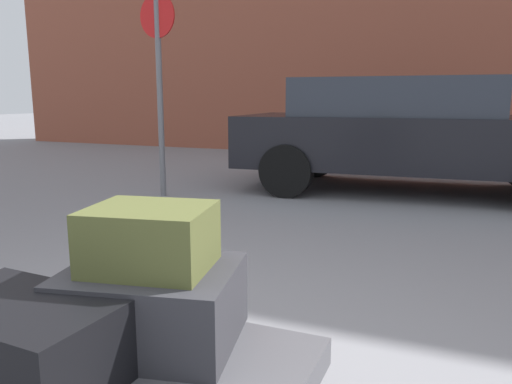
# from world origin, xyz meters

# --- Properties ---
(luggage_cart) EXTENTS (1.23, 0.85, 0.34)m
(luggage_cart) POSITION_xyz_m (0.00, 0.00, 0.27)
(luggage_cart) COLOR #4C4C51
(luggage_cart) RESTS_ON ground_plane
(suitcase_charcoal_front_right) EXTENTS (0.66, 0.59, 0.27)m
(suitcase_charcoal_front_right) POSITION_xyz_m (0.04, 0.16, 0.47)
(suitcase_charcoal_front_right) COLOR #2D2D33
(suitcase_charcoal_front_right) RESTS_ON luggage_cart
(suitcase_black_center) EXTENTS (0.62, 0.41, 0.25)m
(suitcase_black_center) POSITION_xyz_m (-0.17, -0.20, 0.47)
(suitcase_black_center) COLOR black
(suitcase_black_center) RESTS_ON luggage_cart
(duffel_bag_olive_topmost_pile) EXTENTS (0.46, 0.41, 0.21)m
(duffel_bag_olive_topmost_pile) POSITION_xyz_m (0.04, 0.16, 0.72)
(duffel_bag_olive_topmost_pile) COLOR #4C5128
(duffel_bag_olive_topmost_pile) RESTS_ON suitcase_charcoal_front_right
(parked_car) EXTENTS (4.41, 2.14, 1.42)m
(parked_car) POSITION_xyz_m (0.36, 5.34, 0.76)
(parked_car) COLOR black
(parked_car) RESTS_ON ground_plane
(no_parking_sign) EXTENTS (0.50, 0.08, 2.36)m
(no_parking_sign) POSITION_xyz_m (-2.37, 3.91, 1.46)
(no_parking_sign) COLOR slate
(no_parking_sign) RESTS_ON ground_plane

